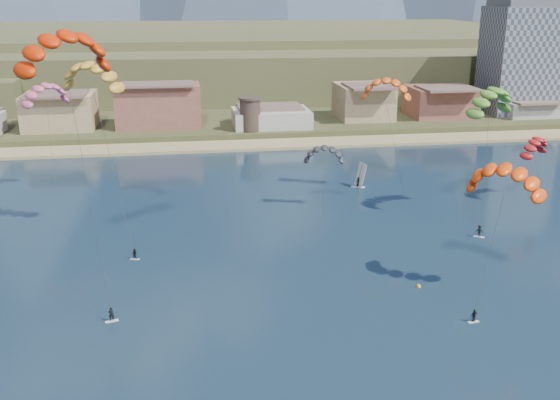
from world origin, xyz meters
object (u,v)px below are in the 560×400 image
(apartment_tower, at_px, (522,58))
(windsurfer, at_px, (359,180))
(kitesurfer_green, at_px, (491,98))
(watchtower, at_px, (250,114))
(kitesurfer_red, at_px, (63,45))
(kitesurfer_yellow, at_px, (91,72))
(kitesurfer_orange, at_px, (506,175))
(buoy, at_px, (419,286))

(apartment_tower, distance_m, windsurfer, 89.27)
(apartment_tower, height_order, kitesurfer_green, apartment_tower)
(apartment_tower, relative_size, watchtower, 3.72)
(kitesurfer_red, height_order, kitesurfer_green, kitesurfer_red)
(watchtower, relative_size, kitesurfer_yellow, 0.30)
(kitesurfer_orange, bearing_deg, buoy, 169.85)
(watchtower, distance_m, kitesurfer_red, 89.15)
(kitesurfer_yellow, bearing_deg, kitesurfer_red, -91.75)
(kitesurfer_orange, distance_m, buoy, 17.54)
(kitesurfer_red, height_order, kitesurfer_orange, kitesurfer_red)
(kitesurfer_yellow, bearing_deg, kitesurfer_orange, -29.51)
(kitesurfer_red, bearing_deg, kitesurfer_orange, -11.98)
(kitesurfer_orange, bearing_deg, watchtower, 102.89)
(watchtower, bearing_deg, kitesurfer_orange, -77.11)
(kitesurfer_yellow, height_order, kitesurfer_orange, kitesurfer_yellow)
(watchtower, relative_size, buoy, 14.38)
(kitesurfer_green, bearing_deg, kitesurfer_orange, -111.79)
(watchtower, height_order, kitesurfer_orange, kitesurfer_orange)
(kitesurfer_green, bearing_deg, apartment_tower, 58.40)
(kitesurfer_yellow, distance_m, buoy, 55.23)
(kitesurfer_orange, xyz_separation_m, windsurfer, (-4.98, 45.39, -13.42))
(windsurfer, bearing_deg, apartment_tower, 43.11)
(apartment_tower, height_order, kitesurfer_orange, apartment_tower)
(kitesurfer_yellow, relative_size, kitesurfer_green, 1.23)
(apartment_tower, relative_size, windsurfer, 6.82)
(buoy, bearing_deg, kitesurfer_orange, -10.15)
(kitesurfer_orange, height_order, kitesurfer_green, kitesurfer_green)
(kitesurfer_yellow, bearing_deg, buoy, -33.12)
(apartment_tower, bearing_deg, windsurfer, -136.89)
(kitesurfer_orange, relative_size, kitesurfer_green, 0.81)
(kitesurfer_yellow, height_order, buoy, kitesurfer_yellow)
(kitesurfer_green, height_order, windsurfer, kitesurfer_green)
(kitesurfer_red, bearing_deg, kitesurfer_yellow, 88.25)
(kitesurfer_red, bearing_deg, windsurfer, 36.71)
(apartment_tower, bearing_deg, kitesurfer_yellow, -145.08)
(kitesurfer_yellow, bearing_deg, kitesurfer_green, -1.98)
(kitesurfer_red, xyz_separation_m, buoy, (42.01, -9.22, -29.66))
(kitesurfer_red, relative_size, buoy, 55.72)
(kitesurfer_red, distance_m, windsurfer, 64.29)
(kitesurfer_green, relative_size, windsurfer, 4.88)
(kitesurfer_red, distance_m, buoy, 52.24)
(watchtower, height_order, kitesurfer_red, kitesurfer_red)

